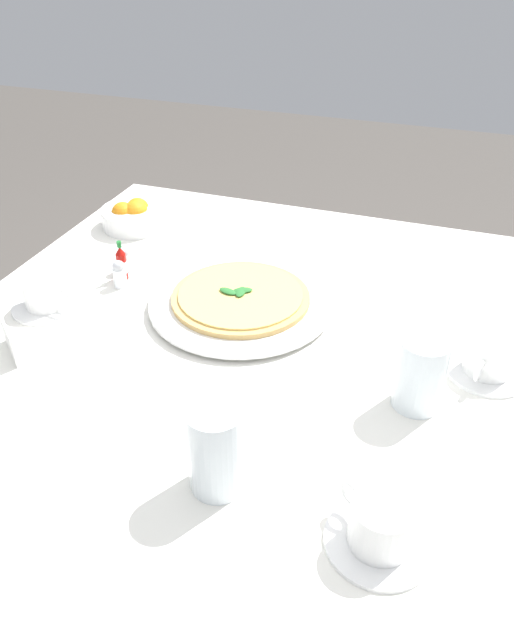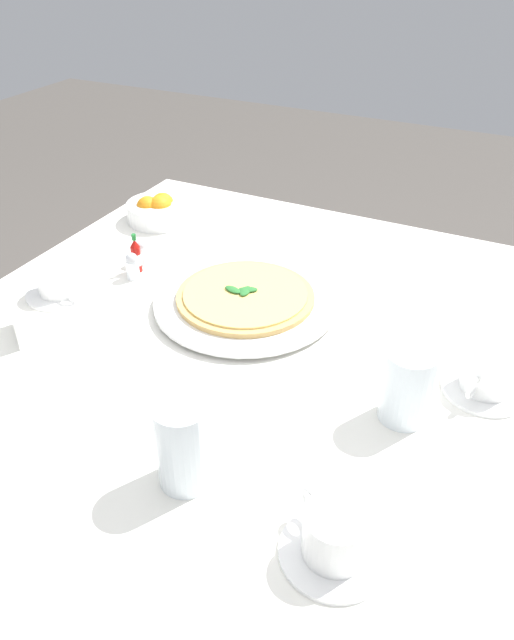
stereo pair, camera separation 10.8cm
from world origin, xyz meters
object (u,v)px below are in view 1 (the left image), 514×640
at_px(pizza_plate, 241,303).
at_px(salt_shaker, 125,260).
at_px(water_glass_right_edge, 216,453).
at_px(hot_sauce_bottle, 122,264).
at_px(pepper_shaker, 120,275).
at_px(coffee_cup_far_left, 45,295).
at_px(coffee_cup_near_left, 381,526).
at_px(coffee_cup_far_right, 489,360).
at_px(citrus_bowl, 134,215).
at_px(water_glass_back_corner, 420,376).
at_px(pizza, 241,296).
at_px(menu_card, 8,339).

distance_m(pizza_plate, salt_shaker, 0.28).
bearing_deg(water_glass_right_edge, hot_sauce_bottle, 41.74).
distance_m(water_glass_right_edge, pepper_shaker, 0.55).
xyz_separation_m(pizza_plate, water_glass_right_edge, (-0.40, -0.12, 0.05)).
bearing_deg(pepper_shaker, coffee_cup_far_left, 141.69).
bearing_deg(hot_sauce_bottle, coffee_cup_near_left, -127.04).
height_order(water_glass_right_edge, hot_sauce_bottle, water_glass_right_edge).
bearing_deg(pizza_plate, hot_sauce_bottle, 84.87).
xyz_separation_m(pizza_plate, coffee_cup_far_left, (-0.12, 0.34, 0.02)).
bearing_deg(coffee_cup_far_right, citrus_bowl, 69.58).
bearing_deg(water_glass_back_corner, coffee_cup_far_right, -41.30).
xyz_separation_m(citrus_bowl, pepper_shaker, (-0.25, -0.11, -0.00)).
bearing_deg(pizza_plate, water_glass_right_edge, -163.47).
height_order(coffee_cup_far_left, pepper_shaker, coffee_cup_far_left).
distance_m(pizza, coffee_cup_far_left, 0.36).
height_order(coffee_cup_far_right, hot_sauce_bottle, hot_sauce_bottle).
distance_m(coffee_cup_near_left, water_glass_back_corner, 0.26).
xyz_separation_m(coffee_cup_near_left, coffee_cup_far_right, (0.37, -0.11, -0.00)).
xyz_separation_m(pizza_plate, hot_sauce_bottle, (0.02, 0.26, 0.02)).
height_order(pizza, salt_shaker, salt_shaker).
bearing_deg(salt_shaker, citrus_bowl, 23.94).
height_order(coffee_cup_near_left, citrus_bowl, coffee_cup_near_left).
height_order(coffee_cup_far_left, citrus_bowl, citrus_bowl).
bearing_deg(coffee_cup_near_left, hot_sauce_bottle, 52.96).
bearing_deg(pizza, pepper_shaker, 91.03).
bearing_deg(salt_shaker, pizza_plate, -100.72).
height_order(hot_sauce_bottle, pepper_shaker, hot_sauce_bottle).
height_order(water_glass_back_corner, menu_card, water_glass_back_corner).
height_order(coffee_cup_near_left, hot_sauce_bottle, hot_sauce_bottle).
xyz_separation_m(coffee_cup_far_right, water_glass_back_corner, (-0.11, 0.10, 0.03)).
xyz_separation_m(pizza, water_glass_right_edge, (-0.40, -0.12, 0.03)).
xyz_separation_m(pizza, salt_shaker, (0.05, 0.27, 0.00)).
xyz_separation_m(pizza_plate, salt_shaker, (0.05, 0.27, 0.01)).
bearing_deg(water_glass_right_edge, coffee_cup_near_left, -95.55).
relative_size(citrus_bowl, salt_shaker, 2.67).
distance_m(coffee_cup_far_right, menu_card, 0.78).
bearing_deg(water_glass_back_corner, hot_sauce_bottle, 72.94).
distance_m(water_glass_back_corner, salt_shaker, 0.65).
bearing_deg(pizza, water_glass_back_corner, -115.30).
distance_m(pizza_plate, water_glass_back_corner, 0.38).
xyz_separation_m(coffee_cup_far_right, water_glass_right_edge, (-0.35, 0.32, 0.03)).
height_order(coffee_cup_near_left, salt_shaker, coffee_cup_near_left).
relative_size(water_glass_right_edge, citrus_bowl, 0.85).
height_order(coffee_cup_far_left, salt_shaker, coffee_cup_far_left).
bearing_deg(citrus_bowl, pizza, -124.59).
distance_m(pizza, coffee_cup_near_left, 0.54).
relative_size(hot_sauce_bottle, menu_card, 1.17).
bearing_deg(menu_card, water_glass_right_edge, -158.08).
height_order(pizza, menu_card, menu_card).
distance_m(water_glass_back_corner, hot_sauce_bottle, 0.63).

